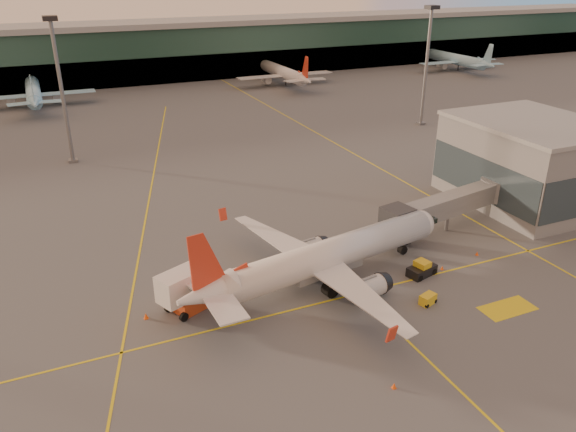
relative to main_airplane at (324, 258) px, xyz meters
name	(u,v)px	position (x,y,z in m)	size (l,w,h in m)	color
ground	(341,329)	(-2.30, -8.33, -3.41)	(600.00, 600.00, 0.00)	#4C4F54
taxi_markings	(168,191)	(-9.62, 36.16, -3.40)	(100.12, 173.00, 0.01)	yellow
terminal	(117,53)	(-2.30, 133.46, 5.35)	(400.00, 20.00, 17.60)	#19382D
gate_building	(530,162)	(39.63, 9.60, 2.88)	(18.40, 22.40, 12.60)	slate
mast_west_near	(60,81)	(-22.30, 57.67, 11.45)	(2.40, 2.40, 25.60)	slate
mast_east_near	(427,58)	(52.70, 53.67, 11.45)	(2.40, 2.40, 25.60)	slate
distant_aircraft_row	(52,104)	(-23.30, 109.67, -3.41)	(290.00, 34.00, 13.00)	#92D0F4
main_airplane	(324,258)	(0.00, 0.00, 0.00)	(34.61, 31.41, 10.49)	silver
jet_bridge	(455,204)	(23.25, 6.21, 0.23)	(23.02, 7.18, 5.40)	slate
catering_truck	(187,287)	(-15.29, 1.18, -0.68)	(6.73, 4.92, 4.79)	#C3431B
gpu_cart	(428,299)	(8.47, -8.13, -2.87)	(2.14, 1.65, 1.10)	gold
pushback_tug	(422,269)	(11.59, -2.79, -2.67)	(3.86, 2.67, 1.81)	black
cone_nose	(477,253)	(20.93, -1.57, -3.17)	(0.39, 0.39, 0.49)	#FB540D
cone_tail	(146,316)	(-19.79, 1.39, -3.10)	(0.50, 0.50, 0.64)	#FB540D
cone_wing_right	(394,386)	(-2.28, -17.80, -3.15)	(0.42, 0.42, 0.53)	#FB540D
cone_wing_left	(249,221)	(-1.92, 19.09, -3.13)	(0.45, 0.45, 0.57)	#FB540D
cone_fwd	(442,268)	(14.62, -2.74, -3.18)	(0.38, 0.38, 0.48)	#FB540D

